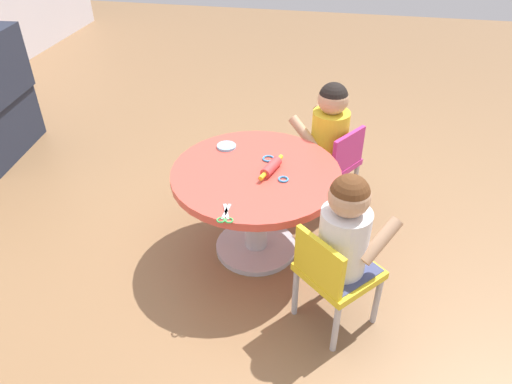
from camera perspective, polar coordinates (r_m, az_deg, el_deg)
ground_plane at (r=2.67m, az=-0.00°, el=-6.71°), size 10.00×10.00×0.00m
craft_table at (r=2.44m, az=-0.00°, el=-0.03°), size 0.84×0.84×0.51m
child_chair_left at (r=2.12m, az=9.22°, el=-9.48°), size 0.42×0.42×0.54m
seated_child_left at (r=2.00m, az=10.63°, el=-4.33°), size 0.44×0.43×0.51m
child_chair_right at (r=2.85m, az=9.00°, el=3.45°), size 0.42×0.42×0.54m
seated_child_right at (r=2.76m, az=8.76°, el=7.76°), size 0.41×0.44×0.51m
rolling_pin at (r=2.35m, az=1.82°, el=2.98°), size 0.23×0.09×0.05m
craft_scissors at (r=2.07m, az=-3.65°, el=-2.91°), size 0.14×0.08×0.01m
playdough_blob_0 at (r=2.57m, az=-3.53°, el=5.45°), size 0.10×0.10×0.01m
cookie_cutter_0 at (r=2.45m, az=1.49°, el=3.99°), size 0.06×0.06×0.01m
cookie_cutter_1 at (r=2.30m, az=3.27°, el=1.53°), size 0.05×0.05×0.01m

